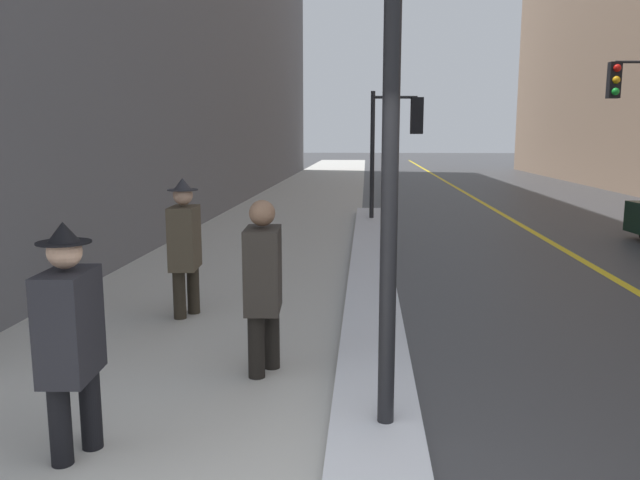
% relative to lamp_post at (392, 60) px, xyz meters
% --- Properties ---
extents(sidewalk_slab, '(4.00, 80.00, 0.01)m').
position_rel_lamp_post_xyz_m(sidewalk_slab, '(-2.27, 13.57, -2.70)').
color(sidewalk_slab, '#B2AFA8').
rests_on(sidewalk_slab, ground).
extents(road_centre_stripe, '(0.16, 80.00, 0.00)m').
position_rel_lamp_post_xyz_m(road_centre_stripe, '(3.73, 13.57, -2.71)').
color(road_centre_stripe, gold).
rests_on(road_centre_stripe, ground).
extents(snow_bank_curb, '(0.68, 16.69, 0.14)m').
position_rel_lamp_post_xyz_m(snow_bank_curb, '(-0.07, 5.41, -2.64)').
color(snow_bank_curb, silver).
rests_on(snow_bank_curb, ground).
extents(lamp_post, '(0.28, 0.28, 4.48)m').
position_rel_lamp_post_xyz_m(lamp_post, '(0.00, 0.00, 0.00)').
color(lamp_post, black).
rests_on(lamp_post, ground).
extents(traffic_light_near, '(1.31, 0.36, 3.30)m').
position_rel_lamp_post_xyz_m(traffic_light_near, '(0.69, 11.63, -0.33)').
color(traffic_light_near, black).
rests_on(traffic_light_near, ground).
extents(traffic_light_far, '(1.31, 0.36, 4.20)m').
position_rel_lamp_post_xyz_m(traffic_light_far, '(6.53, 12.45, 0.33)').
color(traffic_light_far, black).
rests_on(traffic_light_far, ground).
extents(pedestrian_trailing, '(0.35, 0.73, 1.65)m').
position_rel_lamp_post_xyz_m(pedestrian_trailing, '(-2.14, -0.41, -1.81)').
color(pedestrian_trailing, black).
rests_on(pedestrian_trailing, ground).
extents(pedestrian_nearside, '(0.35, 0.55, 1.64)m').
position_rel_lamp_post_xyz_m(pedestrian_nearside, '(-1.09, 1.20, -1.80)').
color(pedestrian_nearside, black).
rests_on(pedestrian_nearside, ground).
extents(pedestrian_in_fedora, '(0.37, 0.75, 1.71)m').
position_rel_lamp_post_xyz_m(pedestrian_in_fedora, '(-2.35, 3.00, -1.78)').
color(pedestrian_in_fedora, '#2A241B').
rests_on(pedestrian_in_fedora, ground).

